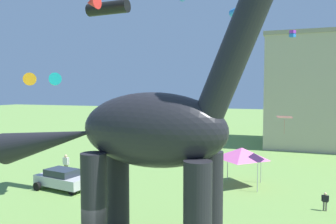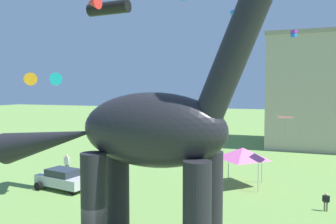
% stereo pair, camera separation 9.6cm
% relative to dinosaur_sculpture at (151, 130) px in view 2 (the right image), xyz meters
% --- Properties ---
extents(dinosaur_sculpture, '(15.36, 3.25, 16.06)m').
position_rel_dinosaur_sculpture_xyz_m(dinosaur_sculpture, '(0.00, 0.00, 0.00)').
color(dinosaur_sculpture, black).
rests_on(dinosaur_sculpture, ground_plane).
extents(parked_sedan_left, '(4.43, 2.44, 1.55)m').
position_rel_dinosaur_sculpture_xyz_m(parked_sedan_left, '(-10.54, 7.52, -5.00)').
color(parked_sedan_left, '#B7B7BC').
rests_on(parked_sedan_left, ground_plane).
extents(person_strolling_adult, '(0.44, 0.19, 1.17)m').
position_rel_dinosaur_sculpture_xyz_m(person_strolling_adult, '(7.72, 9.36, -5.10)').
color(person_strolling_adult, '#6B6056').
rests_on(person_strolling_adult, ground_plane).
extents(person_vendor_side, '(0.66, 0.29, 1.76)m').
position_rel_dinosaur_sculpture_xyz_m(person_vendor_side, '(-13.10, 11.47, -4.74)').
color(person_vendor_side, '#6B6056').
rests_on(person_vendor_side, ground_plane).
extents(festival_canopy_tent, '(3.15, 3.15, 3.00)m').
position_rel_dinosaur_sculpture_xyz_m(festival_canopy_tent, '(2.03, 13.27, -3.26)').
color(festival_canopy_tent, '#B2B2B7').
rests_on(festival_canopy_tent, ground_plane).
extents(kite_drifting, '(3.07, 2.98, 0.86)m').
position_rel_dinosaur_sculpture_xyz_m(kite_drifting, '(-10.17, 5.97, 2.43)').
color(kite_drifting, '#19B2B7').
extents(kite_apex, '(3.21, 2.78, 0.93)m').
position_rel_dinosaur_sculpture_xyz_m(kite_apex, '(-6.43, 7.13, 7.31)').
color(kite_apex, black).
extents(kite_mid_left, '(0.65, 0.65, 0.68)m').
position_rel_dinosaur_sculpture_xyz_m(kite_mid_left, '(5.45, 23.71, 7.33)').
color(kite_mid_left, purple).
extents(kite_high_left, '(1.18, 0.93, 1.37)m').
position_rel_dinosaur_sculpture_xyz_m(kite_high_left, '(5.14, 12.88, -0.30)').
color(kite_high_left, pink).
extents(kite_near_low, '(3.15, 3.08, 0.89)m').
position_rel_dinosaur_sculpture_xyz_m(kite_near_low, '(0.47, 23.60, 9.98)').
color(kite_near_low, '#287AE5').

